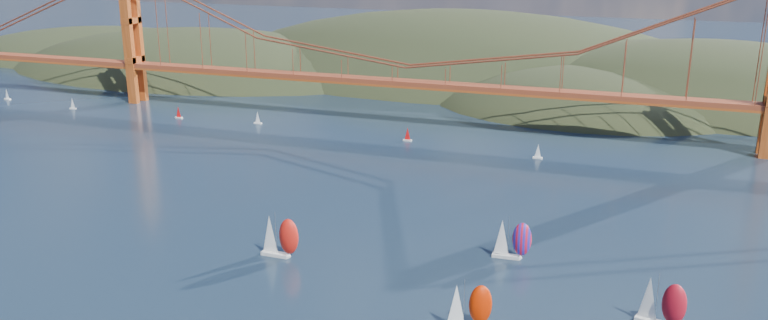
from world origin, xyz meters
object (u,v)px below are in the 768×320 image
(racer_1, at_px, (468,306))
(racer_rwb, at_px, (511,239))
(racer_0, at_px, (279,236))
(racer_2, at_px, (661,302))

(racer_1, height_order, racer_rwb, racer_rwb)
(racer_0, bearing_deg, racer_rwb, 19.58)
(racer_2, distance_m, racer_rwb, 36.66)
(racer_1, distance_m, racer_2, 34.77)
(racer_0, distance_m, racer_rwb, 50.61)
(racer_1, distance_m, racer_rwb, 33.04)
(racer_1, xyz_separation_m, racer_rwb, (1.64, 33.00, 0.03))
(racer_2, bearing_deg, racer_1, -143.15)
(racer_1, relative_size, racer_rwb, 0.99)
(racer_2, bearing_deg, racer_0, -167.71)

